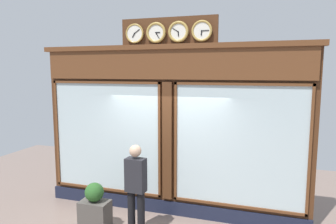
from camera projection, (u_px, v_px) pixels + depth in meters
name	position (u px, v px, depth m)	size (l,w,h in m)	color
shop_facade	(170.00, 129.00, 6.46)	(5.73, 0.42, 4.05)	#4C2B16
pedestrian	(136.00, 186.00, 5.63)	(0.38, 0.25, 1.69)	black
planter_box	(95.00, 215.00, 5.88)	(0.56, 0.36, 0.56)	#4C4742
planter_shrub	(94.00, 192.00, 5.82)	(0.36, 0.36, 0.36)	#285623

